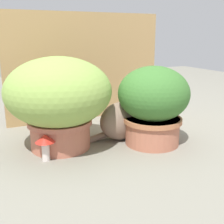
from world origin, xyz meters
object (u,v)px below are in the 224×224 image
at_px(grass_planter, 59,97).
at_px(cat, 123,118).
at_px(leafy_planter, 153,103).
at_px(mushroom_ornament_red, 45,142).

xyz_separation_m(grass_planter, cat, (0.37, -0.02, -0.15)).
height_order(leafy_planter, mushroom_ornament_red, leafy_planter).
relative_size(grass_planter, leafy_planter, 1.28).
height_order(grass_planter, cat, grass_planter).
bearing_deg(grass_planter, cat, -3.55).
xyz_separation_m(grass_planter, leafy_planter, (0.48, -0.16, -0.04)).
distance_m(cat, mushroom_ornament_red, 0.49).
xyz_separation_m(grass_planter, mushroom_ornament_red, (-0.11, -0.13, -0.18)).
height_order(cat, mushroom_ornament_red, cat).
height_order(grass_planter, leafy_planter, grass_planter).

